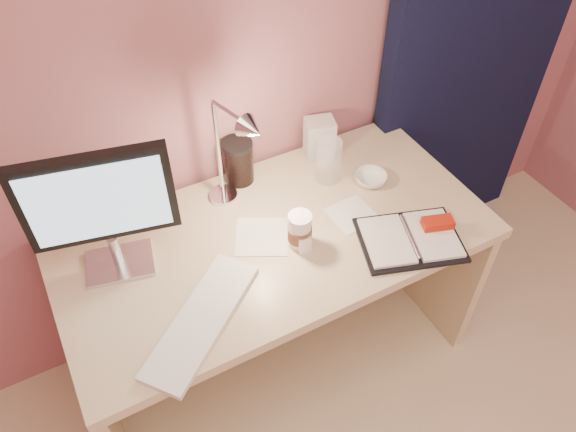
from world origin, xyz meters
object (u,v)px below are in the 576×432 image
bowl (371,179)px  lotion_bottle (304,239)px  monitor (100,204)px  coffee_cup (300,231)px  keyboard (202,320)px  dark_jar (238,163)px  product_box (319,138)px  clear_cup (329,160)px  desk_lamp (221,158)px  desk (266,263)px  planner (412,238)px

bowl → lotion_bottle: bearing=-156.3°
monitor → coffee_cup: bearing=-6.7°
keyboard → dark_jar: size_ratio=3.13×
monitor → dark_jar: 0.56m
product_box → keyboard: bearing=-128.3°
clear_cup → dark_jar: clear_cup is taller
coffee_cup → lotion_bottle: size_ratio=1.37×
lotion_bottle → coffee_cup: bearing=90.3°
keyboard → bowl: bearing=-19.2°
keyboard → desk_lamp: 0.48m
dark_jar → product_box: size_ratio=0.94×
dark_jar → desk_lamp: desk_lamp is taller
lotion_bottle → desk_lamp: 0.36m
keyboard → desk_lamp: desk_lamp is taller
bowl → desk_lamp: (-0.52, 0.08, 0.24)m
coffee_cup → product_box: product_box is taller
desk → bowl: bearing=-1.6°
desk → product_box: product_box is taller
coffee_cup → lotion_bottle: 0.03m
desk → dark_jar: dark_jar is taller
bowl → planner: bearing=-97.5°
lotion_bottle → dark_jar: (-0.04, 0.40, 0.03)m
product_box → desk_lamp: desk_lamp is taller
keyboard → desk: bearing=0.9°
dark_jar → clear_cup: bearing=-26.7°
desk → clear_cup: clear_cup is taller
desk → clear_cup: size_ratio=8.79×
bowl → lotion_bottle: (-0.36, -0.16, 0.03)m
planner → desk_lamp: size_ratio=0.90×
planner → product_box: bearing=113.6°
product_box → desk_lamp: bearing=-146.0°
keyboard → bowl: size_ratio=4.03×
planner → clear_cup: bearing=120.4°
keyboard → clear_cup: 0.73m
planner → desk_lamp: desk_lamp is taller
planner → dark_jar: 0.64m
planner → coffee_cup: (-0.32, 0.16, 0.05)m
monitor → planner: 0.95m
coffee_cup → bowl: size_ratio=1.09×
monitor → lotion_bottle: bearing=-9.2°
keyboard → lotion_bottle: (0.39, 0.10, 0.04)m
desk → coffee_cup: 0.32m
monitor → product_box: bearing=24.1°
product_box → coffee_cup: bearing=-112.5°
coffee_cup → dark_jar: (-0.04, 0.37, 0.02)m
desk_lamp → keyboard: bearing=-140.4°
monitor → clear_cup: (0.77, 0.05, -0.18)m
keyboard → product_box: bearing=-2.5°
planner → bowl: size_ratio=3.31×
desk_lamp → dark_jar: bearing=37.2°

